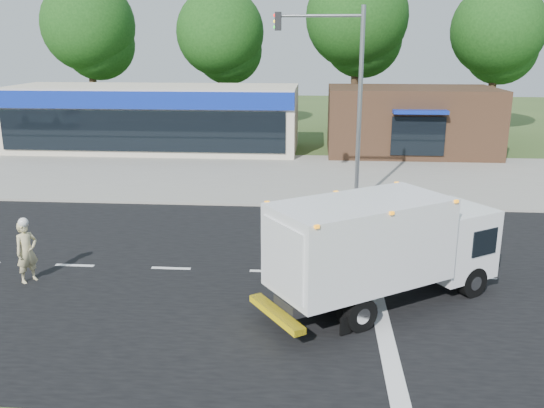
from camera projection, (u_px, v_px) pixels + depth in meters
The scene contains 11 objects.
ground at pixel (270, 272), 17.16m from camera, with size 120.00×120.00×0.00m, color #385123.
road_asphalt at pixel (270, 272), 17.15m from camera, with size 60.00×14.00×0.02m, color black.
sidewalk at pixel (285, 198), 25.01m from camera, with size 60.00×2.40×0.12m, color gray.
parking_apron at pixel (292, 171), 30.59m from camera, with size 60.00×9.00×0.02m, color gray.
lane_markings at pixel (315, 291), 15.75m from camera, with size 55.20×7.00×0.01m.
ems_box_truck at pixel (383, 244), 14.57m from camera, with size 6.57×5.34×2.91m.
emergency_worker at pixel (27, 251), 16.22m from camera, with size 0.71×0.78×1.90m.
retail_strip_mall at pixel (154, 118), 36.43m from camera, with size 18.00×6.20×4.00m.
brown_storefront at pixel (410, 120), 35.26m from camera, with size 10.00×6.70×4.00m.
traffic_signal_pole at pixel (344, 86), 22.94m from camera, with size 3.51×0.25×8.00m.
background_trees at pixel (290, 32), 42.26m from camera, with size 36.77×7.39×12.10m.
Camera 1 is at (1.33, -15.92, 6.58)m, focal length 38.00 mm.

